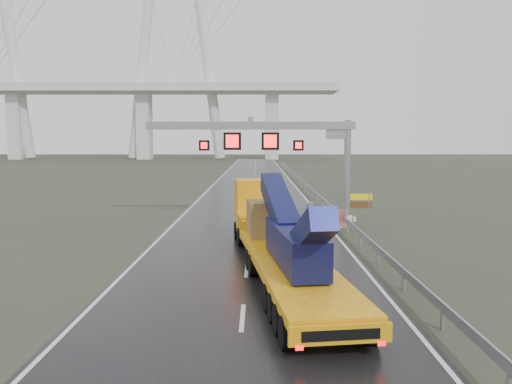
{
  "coord_description": "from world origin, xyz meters",
  "views": [
    {
      "loc": [
        0.48,
        -17.62,
        5.71
      ],
      "look_at": [
        0.41,
        6.89,
        3.2
      ],
      "focal_mm": 35.0,
      "sensor_mm": 36.0,
      "label": 1
    }
  ],
  "objects_px": {
    "sign_gantry": "(280,142)",
    "exit_sign_pair": "(361,204)",
    "heavy_haul_truck": "(274,230)",
    "striped_barrier": "(341,219)"
  },
  "relations": [
    {
      "from": "sign_gantry",
      "to": "heavy_haul_truck",
      "type": "xyz_separation_m",
      "value": [
        -0.86,
        -12.95,
        -3.98
      ]
    },
    {
      "from": "sign_gantry",
      "to": "heavy_haul_truck",
      "type": "bearing_deg",
      "value": -93.81
    },
    {
      "from": "heavy_haul_truck",
      "to": "sign_gantry",
      "type": "bearing_deg",
      "value": 78.69
    },
    {
      "from": "sign_gantry",
      "to": "exit_sign_pair",
      "type": "bearing_deg",
      "value": -39.26
    },
    {
      "from": "exit_sign_pair",
      "to": "striped_barrier",
      "type": "bearing_deg",
      "value": 135.95
    },
    {
      "from": "striped_barrier",
      "to": "exit_sign_pair",
      "type": "bearing_deg",
      "value": -30.0
    },
    {
      "from": "exit_sign_pair",
      "to": "sign_gantry",
      "type": "bearing_deg",
      "value": 138.99
    },
    {
      "from": "sign_gantry",
      "to": "striped_barrier",
      "type": "height_order",
      "value": "sign_gantry"
    },
    {
      "from": "striped_barrier",
      "to": "heavy_haul_truck",
      "type": "bearing_deg",
      "value": -103.44
    },
    {
      "from": "sign_gantry",
      "to": "striped_barrier",
      "type": "xyz_separation_m",
      "value": [
        3.9,
        -3.08,
        -5.02
      ]
    }
  ]
}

